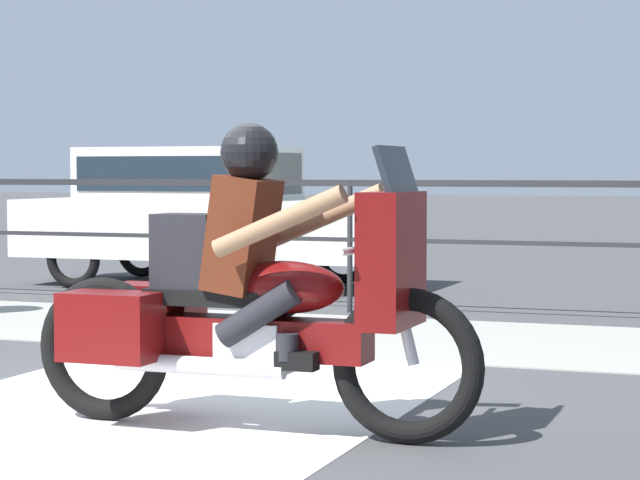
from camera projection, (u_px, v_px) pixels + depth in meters
name	position (u px, v px, depth m)	size (l,w,h in m)	color
ground_plane	(64.00, 407.00, 6.92)	(120.00, 120.00, 0.00)	#424244
sidewalk_band	(289.00, 332.00, 10.10)	(44.00, 2.40, 0.01)	#99968E
crosswalk_band	(127.00, 419.00, 6.55)	(2.67, 6.00, 0.01)	silver
fence_railing	(350.00, 208.00, 11.48)	(36.00, 0.05, 1.23)	#232326
motorcycle	(247.00, 298.00, 6.22)	(2.41, 0.76, 1.54)	black
parked_car	(203.00, 207.00, 14.18)	(4.25, 1.73, 1.57)	silver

